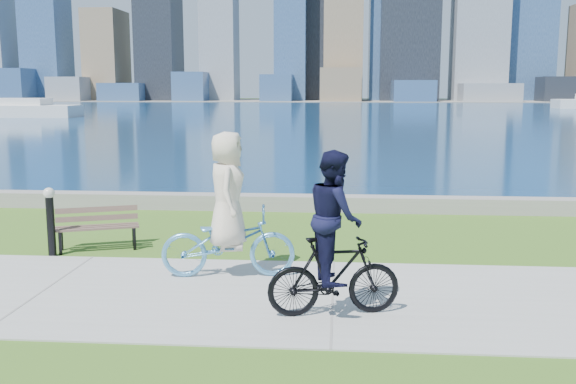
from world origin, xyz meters
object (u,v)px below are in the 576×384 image
(bollard_lamp, at_px, (50,217))
(cyclist_woman, at_px, (228,224))
(park_bench, at_px, (97,224))
(cyclist_man, at_px, (334,247))

(bollard_lamp, xyz_separation_m, cyclist_woman, (3.16, -0.96, 0.15))
(park_bench, bearing_deg, cyclist_woman, -50.71)
(bollard_lamp, relative_size, cyclist_man, 0.57)
(park_bench, bearing_deg, bollard_lamp, -157.99)
(cyclist_man, bearing_deg, park_bench, 41.77)
(park_bench, relative_size, cyclist_man, 0.72)
(bollard_lamp, distance_m, cyclist_man, 5.35)
(cyclist_woman, bearing_deg, bollard_lamp, 65.81)
(park_bench, xyz_separation_m, cyclist_man, (4.15, -3.03, 0.44))
(park_bench, distance_m, bollard_lamp, 0.83)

